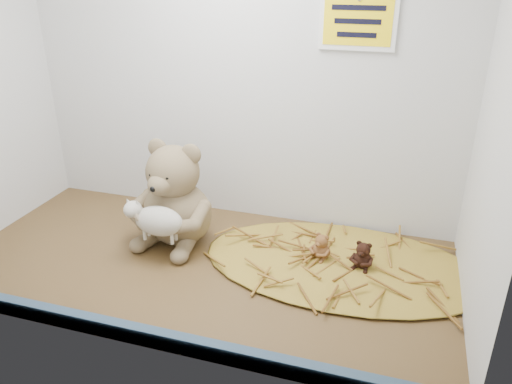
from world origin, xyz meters
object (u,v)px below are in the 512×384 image
(mini_teddy_brown, at_px, (363,254))
(mini_teddy_tan, at_px, (322,245))
(toy_lamb, at_px, (159,221))
(main_teddy, at_px, (176,193))

(mini_teddy_brown, bearing_deg, mini_teddy_tan, -174.97)
(toy_lamb, xyz_separation_m, mini_teddy_tan, (0.38, 0.10, -0.06))
(toy_lamb, distance_m, mini_teddy_brown, 0.50)
(main_teddy, height_order, toy_lamb, main_teddy)
(main_teddy, xyz_separation_m, mini_teddy_brown, (0.48, -0.01, -0.09))
(main_teddy, bearing_deg, toy_lamb, -82.36)
(main_teddy, relative_size, mini_teddy_tan, 4.14)
(main_teddy, bearing_deg, mini_teddy_brown, 6.77)
(main_teddy, xyz_separation_m, mini_teddy_tan, (0.38, 0.01, -0.09))
(main_teddy, height_order, mini_teddy_brown, main_teddy)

